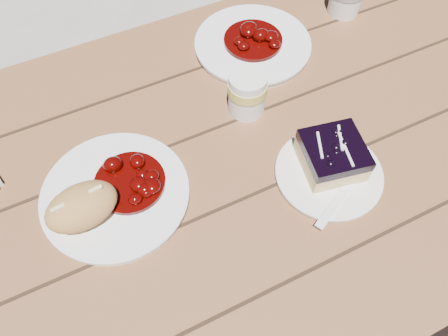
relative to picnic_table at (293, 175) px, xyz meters
name	(u,v)px	position (x,y,z in m)	size (l,w,h in m)	color
ground	(270,266)	(0.00, 0.00, -0.59)	(60.00, 60.00, 0.00)	#9D978D
picnic_table	(293,175)	(0.00, 0.00, 0.00)	(2.00, 1.55, 0.75)	brown
main_plate	(116,195)	(-0.37, 0.02, 0.17)	(0.25, 0.25, 0.02)	white
goulash_stew	(128,178)	(-0.34, 0.02, 0.20)	(0.12, 0.12, 0.04)	#440402
bread_roll	(82,207)	(-0.42, 0.00, 0.21)	(0.12, 0.08, 0.06)	#BD8849
dessert_plate	(329,174)	(-0.01, -0.10, 0.17)	(0.18, 0.18, 0.01)	white
blueberry_cake	(332,155)	(0.00, -0.09, 0.20)	(0.12, 0.12, 0.06)	#EFCC82
fork_dessert	(337,201)	(-0.03, -0.16, 0.17)	(0.03, 0.16, 0.01)	white
second_plate	(253,45)	(0.02, 0.25, 0.17)	(0.25, 0.25, 0.02)	white
second_stew	(253,34)	(0.02, 0.25, 0.20)	(0.13, 0.13, 0.04)	#440402
second_cup	(247,93)	(-0.07, 0.10, 0.21)	(0.07, 0.07, 0.09)	white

